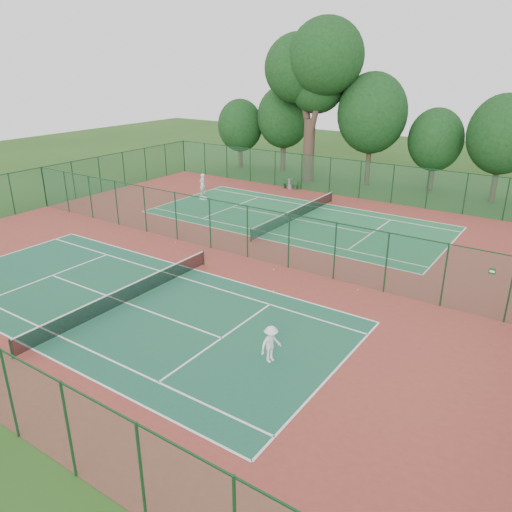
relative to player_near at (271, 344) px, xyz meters
The scene contains 19 objects.
ground 13.18m from the player_near, 134.95° to the left, with size 120.00×120.00×0.00m, color #244916.
red_pad 13.18m from the player_near, 134.95° to the left, with size 40.00×36.00×0.01m, color maroon.
court_near 9.33m from the player_near, behind, with size 23.77×10.97×0.01m, color #1B563D.
court_far 20.55m from the player_near, 116.91° to the left, with size 23.77×10.97×0.01m, color #20683D.
fence_north 28.86m from the player_near, 108.79° to the left, with size 40.00×0.09×3.50m.
fence_west 30.75m from the player_near, 162.37° to the left, with size 0.09×36.00×3.50m.
fence_divider 13.18m from the player_near, 134.95° to the left, with size 40.00×0.09×3.50m.
tennis_net_near 9.30m from the player_near, behind, with size 0.10×12.90×0.97m.
tennis_net_far 20.53m from the player_near, 116.91° to the left, with size 0.10×12.90×0.97m.
player_near is the anchor object (origin of this frame).
player_far 28.93m from the player_near, 135.62° to the left, with size 0.72×0.48×1.99m, color silver.
trash_bin 30.79m from the player_near, 119.07° to the left, with size 0.56×0.56×1.00m, color gray.
bench 30.67m from the player_near, 118.96° to the left, with size 1.68×0.73×1.00m.
kit_bag 27.05m from the player_near, 135.96° to the left, with size 0.70×0.26×0.26m, color silver.
stray_ball_a 9.95m from the player_near, 121.58° to the left, with size 0.07×0.07×0.07m, color #BEDD33.
stray_ball_b 8.71m from the player_near, 88.49° to the left, with size 0.06×0.06×0.06m, color yellow.
stray_ball_c 16.08m from the player_near, 147.35° to the left, with size 0.07×0.07×0.07m, color yellow.
big_tree 36.07m from the player_near, 115.75° to the left, with size 10.39×7.60×15.95m.
evergreen_row 34.70m from the player_near, 104.68° to the left, with size 39.00×5.00×12.00m, color black, non-canonical shape.
Camera 1 is at (18.99, -24.69, 12.01)m, focal length 35.00 mm.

